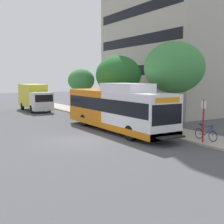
% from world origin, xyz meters
% --- Properties ---
extents(ground_plane, '(120.00, 120.00, 0.00)m').
position_xyz_m(ground_plane, '(0.00, 8.00, 0.00)').
color(ground_plane, '#4C4C51').
extents(sidewalk_curb, '(3.00, 56.00, 0.14)m').
position_xyz_m(sidewalk_curb, '(7.00, 6.00, 0.07)').
color(sidewalk_curb, '#A8A399').
rests_on(sidewalk_curb, ground).
extents(transit_bus, '(2.58, 12.25, 3.65)m').
position_xyz_m(transit_bus, '(3.88, 1.83, 1.70)').
color(transit_bus, white).
rests_on(transit_bus, ground).
extents(bus_stop_sign_pole, '(0.10, 0.36, 2.60)m').
position_xyz_m(bus_stop_sign_pole, '(5.81, -4.92, 1.65)').
color(bus_stop_sign_pole, red).
rests_on(bus_stop_sign_pole, sidewalk_curb).
extents(bicycle_parked, '(0.52, 1.76, 1.02)m').
position_xyz_m(bicycle_parked, '(6.55, -4.52, 0.56)').
color(bicycle_parked, black).
rests_on(bicycle_parked, sidewalk_curb).
extents(street_tree_near_stop, '(4.60, 4.60, 6.64)m').
position_xyz_m(street_tree_near_stop, '(7.88, -0.08, 4.81)').
color(street_tree_near_stop, '#4C3823').
rests_on(street_tree_near_stop, sidewalk_curb).
extents(street_tree_mid_block, '(4.47, 4.47, 6.09)m').
position_xyz_m(street_tree_mid_block, '(7.80, 7.73, 4.32)').
color(street_tree_mid_block, '#4C3823').
rests_on(street_tree_mid_block, sidewalk_curb).
extents(street_tree_far_block, '(3.27, 3.27, 5.02)m').
position_xyz_m(street_tree_far_block, '(7.80, 16.26, 3.76)').
color(street_tree_far_block, '#4C3823').
rests_on(street_tree_far_block, sidewalk_curb).
extents(box_truck_background, '(2.32, 7.01, 3.25)m').
position_xyz_m(box_truck_background, '(2.81, 19.14, 1.74)').
color(box_truck_background, silver).
rests_on(box_truck_background, ground).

